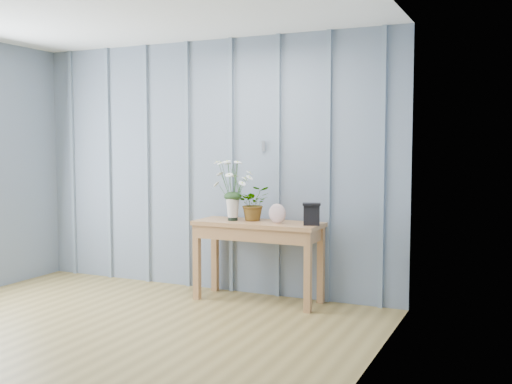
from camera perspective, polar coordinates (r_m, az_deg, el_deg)
The scene contains 7 objects.
ground at distance 4.46m, azimuth -18.94°, elevation -14.88°, with size 4.50×4.50×0.00m, color olive.
room_shell at distance 4.94m, azimuth -12.13°, elevation 10.51°, with size 4.00×4.50×2.50m.
sideboard at distance 5.58m, azimuth 0.21°, elevation -4.00°, with size 1.20×0.45×0.75m.
daisy_vase at distance 5.61m, azimuth -2.24°, elevation 1.01°, with size 0.42×0.32×0.59m.
spider_plant at distance 5.63m, azimuth -0.20°, elevation -1.07°, with size 0.30×0.26×0.33m, color #183316.
felt_disc_vessel at distance 5.44m, azimuth 2.05°, elevation -2.06°, with size 0.18×0.05×0.18m, color #864D57.
carved_box at distance 5.34m, azimuth 5.31°, elevation -2.09°, with size 0.19×0.17×0.20m.
Camera 1 is at (2.92, -3.04, 1.46)m, focal length 42.00 mm.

